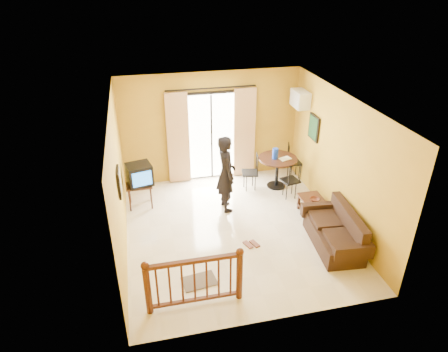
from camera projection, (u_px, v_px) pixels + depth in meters
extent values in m
plane|color=beige|center=(234.00, 230.00, 8.53)|extent=(5.00, 5.00, 0.00)
plane|color=white|center=(236.00, 103.00, 7.21)|extent=(5.00, 5.00, 0.00)
plane|color=#B78C23|center=(211.00, 127.00, 10.02)|extent=(4.50, 0.00, 4.50)
plane|color=#B78C23|center=(278.00, 250.00, 5.72)|extent=(4.50, 0.00, 4.50)
plane|color=#B78C23|center=(118.00, 184.00, 7.43)|extent=(0.00, 5.00, 5.00)
plane|color=#B78C23|center=(340.00, 161.00, 8.31)|extent=(0.00, 5.00, 5.00)
cube|color=black|center=(211.00, 137.00, 10.13)|extent=(1.34, 0.03, 2.34)
cube|color=white|center=(211.00, 137.00, 10.10)|extent=(1.20, 0.04, 2.20)
cube|color=black|center=(212.00, 137.00, 10.08)|extent=(0.04, 0.02, 2.20)
cube|color=beige|center=(178.00, 139.00, 9.86)|extent=(0.55, 0.08, 2.35)
cube|color=beige|center=(244.00, 133.00, 10.20)|extent=(0.55, 0.08, 2.35)
cylinder|color=black|center=(211.00, 88.00, 9.45)|extent=(2.20, 0.04, 0.04)
cube|color=black|center=(139.00, 185.00, 9.13)|extent=(0.58, 0.48, 0.04)
cylinder|color=black|center=(130.00, 201.00, 9.05)|extent=(0.04, 0.04, 0.56)
cylinder|color=black|center=(151.00, 198.00, 9.14)|extent=(0.04, 0.04, 0.56)
cylinder|color=black|center=(130.00, 192.00, 9.38)|extent=(0.04, 0.04, 0.56)
cylinder|color=black|center=(150.00, 190.00, 9.48)|extent=(0.04, 0.04, 0.56)
cube|color=black|center=(139.00, 174.00, 9.01)|extent=(0.63, 0.59, 0.48)
cube|color=#287CF0|center=(142.00, 179.00, 8.82)|extent=(0.42, 0.11, 0.34)
cube|color=black|center=(119.00, 182.00, 7.19)|extent=(0.04, 0.42, 0.52)
cube|color=#605C52|center=(120.00, 182.00, 7.20)|extent=(0.01, 0.34, 0.44)
cylinder|color=black|center=(278.00, 159.00, 9.84)|extent=(0.96, 0.96, 0.04)
cylinder|color=black|center=(277.00, 173.00, 10.03)|extent=(0.08, 0.08, 0.78)
cylinder|color=black|center=(276.00, 185.00, 10.20)|extent=(0.47, 0.47, 0.03)
cylinder|color=#1233B0|center=(275.00, 154.00, 9.73)|extent=(0.14, 0.14, 0.27)
cube|color=white|center=(285.00, 159.00, 9.77)|extent=(0.32, 0.26, 0.02)
cube|color=white|center=(300.00, 99.00, 9.60)|extent=(0.30, 0.60, 0.40)
cube|color=gray|center=(294.00, 99.00, 9.58)|extent=(0.02, 0.56, 0.36)
cube|color=black|center=(314.00, 128.00, 9.30)|extent=(0.04, 0.50, 0.60)
cube|color=black|center=(313.00, 128.00, 9.30)|extent=(0.01, 0.42, 0.52)
cube|color=black|center=(315.00, 202.00, 8.79)|extent=(0.50, 0.90, 0.04)
cube|color=black|center=(314.00, 212.00, 8.92)|extent=(0.46, 0.86, 0.03)
cube|color=black|center=(313.00, 221.00, 8.50)|extent=(0.05, 0.05, 0.38)
cube|color=black|center=(330.00, 218.00, 8.58)|extent=(0.05, 0.05, 0.38)
cube|color=black|center=(299.00, 201.00, 9.19)|extent=(0.05, 0.05, 0.38)
cube|color=black|center=(315.00, 199.00, 9.27)|extent=(0.05, 0.05, 0.38)
imported|color=brown|center=(315.00, 200.00, 8.79)|extent=(0.24, 0.24, 0.07)
cube|color=black|center=(333.00, 237.00, 7.98)|extent=(0.89, 1.58, 0.38)
cube|color=black|center=(349.00, 222.00, 7.88)|extent=(0.31, 1.52, 0.52)
cube|color=black|center=(353.00, 252.00, 7.25)|extent=(0.77, 0.22, 0.28)
cube|color=black|center=(319.00, 209.00, 8.52)|extent=(0.77, 0.22, 0.28)
cube|color=black|center=(340.00, 239.00, 7.58)|extent=(0.57, 0.66, 0.09)
cube|color=black|center=(325.00, 220.00, 8.15)|extent=(0.57, 0.66, 0.09)
imported|color=black|center=(226.00, 174.00, 8.88)|extent=(0.47, 0.68, 1.79)
cylinder|color=#471E0F|center=(148.00, 291.00, 6.31)|extent=(0.11, 0.11, 0.92)
cylinder|color=#471E0F|center=(239.00, 276.00, 6.60)|extent=(0.11, 0.11, 0.92)
sphere|color=#471E0F|center=(145.00, 266.00, 6.07)|extent=(0.13, 0.13, 0.13)
sphere|color=#471E0F|center=(240.00, 252.00, 6.36)|extent=(0.13, 0.13, 0.13)
cube|color=#471E0F|center=(194.00, 261.00, 6.24)|extent=(1.55, 0.08, 0.06)
cube|color=#471E0F|center=(195.00, 300.00, 6.62)|extent=(1.55, 0.06, 0.05)
cube|color=#5A4F48|center=(199.00, 281.00, 7.14)|extent=(0.65, 0.48, 0.02)
cube|color=brown|center=(248.00, 245.00, 8.06)|extent=(0.18, 0.27, 0.03)
cube|color=brown|center=(255.00, 244.00, 8.09)|extent=(0.18, 0.27, 0.03)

